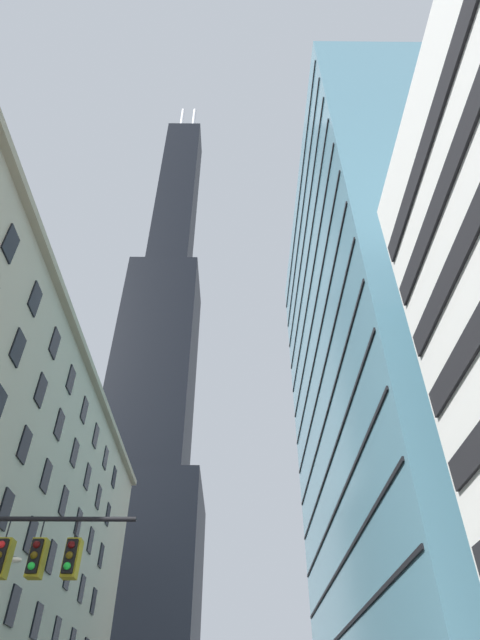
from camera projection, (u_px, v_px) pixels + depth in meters
name	position (u px, v px, depth m)	size (l,w,h in m)	color
dark_skyscraper	(150.00, 414.00, 108.56)	(24.37, 24.37, 187.07)	black
glass_office_midrise	(409.00, 375.00, 50.59)	(18.33, 39.56, 59.61)	teal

